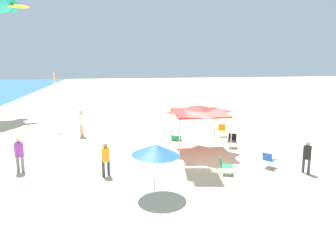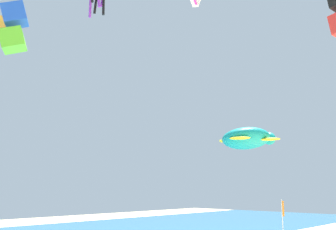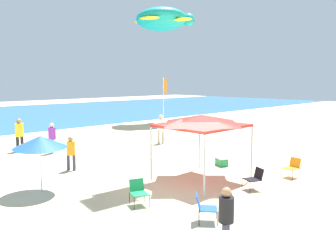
{
  "view_description": "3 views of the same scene",
  "coord_description": "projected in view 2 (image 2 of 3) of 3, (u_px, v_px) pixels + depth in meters",
  "views": [
    {
      "loc": [
        -15.66,
        4.54,
        5.51
      ],
      "look_at": [
        2.75,
        1.96,
        1.93
      ],
      "focal_mm": 33.38,
      "sensor_mm": 36.0,
      "label": 1
    },
    {
      "loc": [
        -18.19,
        -3.64,
        5.17
      ],
      "look_at": [
        -1.25,
        12.24,
        9.63
      ],
      "focal_mm": 40.51,
      "sensor_mm": 36.0,
      "label": 2
    },
    {
      "loc": [
        -9.19,
        -8.59,
        4.09
      ],
      "look_at": [
        2.03,
        2.99,
        2.46
      ],
      "focal_mm": 36.7,
      "sensor_mm": 36.0,
      "label": 3
    }
  ],
  "objects": [
    {
      "name": "banner_flag",
      "position": [
        283.0,
        224.0,
        27.15
      ],
      "size": [
        0.36,
        0.06,
        4.32
      ],
      "color": "silver",
      "rests_on": "ground"
    },
    {
      "name": "kite_turtle_teal",
      "position": [
        247.0,
        139.0,
        36.61
      ],
      "size": [
        6.24,
        6.13,
        2.67
      ],
      "rotation": [
        0.0,
        0.0,
        5.87
      ],
      "color": "teal"
    },
    {
      "name": "kite_box_blue",
      "position": [
        14.0,
        28.0,
        24.66
      ],
      "size": [
        2.21,
        2.13,
        3.35
      ],
      "rotation": [
        0.0,
        0.0,
        1.0
      ],
      "color": "blue"
    }
  ]
}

